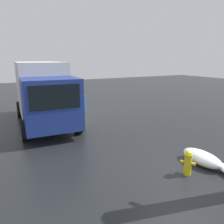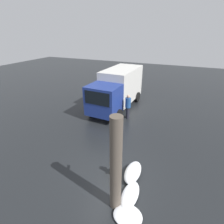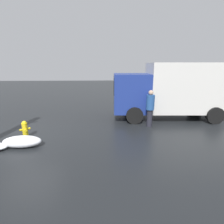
{
  "view_description": "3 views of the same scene",
  "coord_description": "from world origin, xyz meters",
  "px_view_note": "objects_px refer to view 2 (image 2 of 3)",
  "views": [
    {
      "loc": [
        -4.13,
        4.68,
        3.33
      ],
      "look_at": [
        3.47,
        0.68,
        1.22
      ],
      "focal_mm": 35.0,
      "sensor_mm": 36.0,
      "label": 1
    },
    {
      "loc": [
        -5.64,
        -2.42,
        6.07
      ],
      "look_at": [
        3.73,
        1.61,
        1.27
      ],
      "focal_mm": 28.0,
      "sensor_mm": 36.0,
      "label": 2
    },
    {
      "loc": [
        3.41,
        -7.19,
        3.0
      ],
      "look_at": [
        3.8,
        1.34,
        0.74
      ],
      "focal_mm": 28.0,
      "sensor_mm": 36.0,
      "label": 3
    }
  ],
  "objects_px": {
    "fire_hydrant": "(112,167)",
    "tree_trunk": "(116,166)",
    "pedestrian": "(128,106)",
    "delivery_truck": "(118,88)"
  },
  "relations": [
    {
      "from": "fire_hydrant",
      "to": "pedestrian",
      "type": "height_order",
      "value": "pedestrian"
    },
    {
      "from": "tree_trunk",
      "to": "pedestrian",
      "type": "distance_m",
      "value": 7.41
    },
    {
      "from": "delivery_truck",
      "to": "pedestrian",
      "type": "height_order",
      "value": "delivery_truck"
    },
    {
      "from": "tree_trunk",
      "to": "pedestrian",
      "type": "height_order",
      "value": "tree_trunk"
    },
    {
      "from": "fire_hydrant",
      "to": "pedestrian",
      "type": "distance_m",
      "value": 5.84
    },
    {
      "from": "delivery_truck",
      "to": "fire_hydrant",
      "type": "bearing_deg",
      "value": 112.53
    },
    {
      "from": "fire_hydrant",
      "to": "delivery_truck",
      "type": "height_order",
      "value": "delivery_truck"
    },
    {
      "from": "tree_trunk",
      "to": "fire_hydrant",
      "type": "bearing_deg",
      "value": 27.56
    },
    {
      "from": "fire_hydrant",
      "to": "delivery_truck",
      "type": "relative_size",
      "value": 0.11
    },
    {
      "from": "fire_hydrant",
      "to": "tree_trunk",
      "type": "xyz_separation_m",
      "value": [
        -1.41,
        -0.74,
        1.53
      ]
    }
  ]
}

